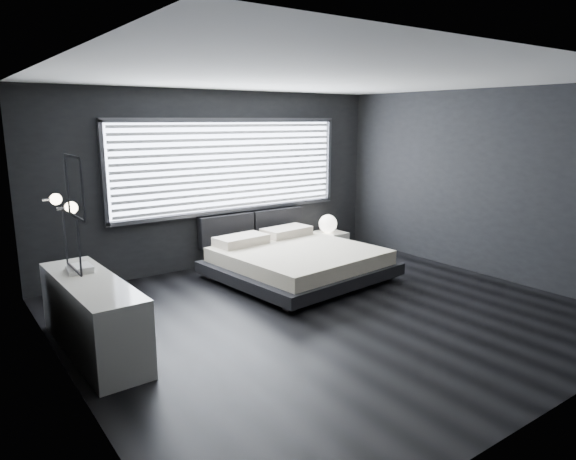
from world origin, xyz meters
TOP-DOWN VIEW (x-y plane):
  - room at (0.00, 0.00)m, footprint 6.04×6.00m
  - window at (0.20, 2.70)m, footprint 4.14×0.09m
  - headboard at (0.54, 2.64)m, footprint 1.96×0.16m
  - sconce_near at (-2.88, 0.05)m, footprint 0.18×0.11m
  - sconce_far at (-2.88, 0.65)m, footprint 0.18×0.11m
  - wall_art_upper at (-2.98, -0.55)m, footprint 0.01×0.48m
  - wall_art_lower at (-2.98, -0.30)m, footprint 0.01×0.48m
  - bed at (0.54, 1.37)m, footprint 2.51×2.41m
  - nightstand at (1.88, 2.28)m, footprint 0.64×0.54m
  - orb_lamp at (1.90, 2.28)m, footprint 0.32×0.32m
  - dresser at (-2.65, 0.58)m, footprint 0.61×1.94m
  - book_stack at (-2.65, 0.95)m, footprint 0.28×0.34m

SIDE VIEW (x-z plane):
  - nightstand at x=1.88m, z-range 0.00..0.36m
  - bed at x=0.54m, z-range -0.02..0.57m
  - dresser at x=-2.65m, z-range 0.00..0.77m
  - orb_lamp at x=1.90m, z-range 0.36..0.69m
  - headboard at x=0.54m, z-range 0.31..0.83m
  - book_stack at x=-2.65m, z-range 0.77..0.83m
  - wall_art_lower at x=-2.98m, z-range 1.14..1.62m
  - room at x=0.00m, z-range 0.00..2.80m
  - sconce_near at x=-2.88m, z-range 1.55..1.66m
  - sconce_far at x=-2.88m, z-range 1.55..1.66m
  - window at x=0.20m, z-range 0.85..2.37m
  - wall_art_upper at x=-2.98m, z-range 1.61..2.09m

